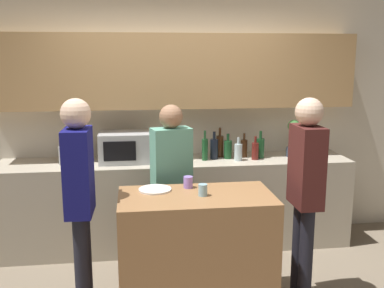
% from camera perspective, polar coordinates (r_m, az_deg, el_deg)
% --- Properties ---
extents(back_wall, '(6.40, 0.40, 2.70)m').
position_cam_1_polar(back_wall, '(4.79, -2.37, 5.84)').
color(back_wall, beige).
rests_on(back_wall, ground_plane).
extents(back_counter, '(3.60, 0.62, 0.92)m').
position_cam_1_polar(back_counter, '(4.75, -1.97, -7.51)').
color(back_counter, '#B7AD99').
rests_on(back_counter, ground_plane).
extents(kitchen_island, '(1.19, 0.63, 0.93)m').
position_cam_1_polar(kitchen_island, '(3.63, 0.52, -13.52)').
color(kitchen_island, '#996B42').
rests_on(kitchen_island, ground_plane).
extents(microwave, '(0.52, 0.39, 0.30)m').
position_cam_1_polar(microwave, '(4.59, -8.48, -0.39)').
color(microwave, '#B7BABC').
rests_on(microwave, back_counter).
extents(toaster, '(0.26, 0.16, 0.18)m').
position_cam_1_polar(toaster, '(4.64, -14.85, -1.26)').
color(toaster, silver).
rests_on(toaster, back_counter).
extents(potted_plant, '(0.14, 0.14, 0.40)m').
position_cam_1_polar(potted_plant, '(4.88, 12.74, 0.72)').
color(potted_plant, '#333D4C').
rests_on(potted_plant, back_counter).
extents(bottle_0, '(0.06, 0.06, 0.31)m').
position_cam_1_polar(bottle_0, '(4.60, 1.64, -0.63)').
color(bottle_0, '#194723').
rests_on(bottle_0, back_counter).
extents(bottle_1, '(0.08, 0.08, 0.29)m').
position_cam_1_polar(bottle_1, '(4.67, 2.82, -0.57)').
color(bottle_1, black).
rests_on(bottle_1, back_counter).
extents(bottle_2, '(0.08, 0.08, 0.31)m').
position_cam_1_polar(bottle_2, '(4.76, 3.55, -0.22)').
color(bottle_2, '#472814').
rests_on(bottle_2, back_counter).
extents(bottle_3, '(0.08, 0.08, 0.26)m').
position_cam_1_polar(bottle_3, '(4.70, 4.57, -0.64)').
color(bottle_3, '#194723').
rests_on(bottle_3, back_counter).
extents(bottle_4, '(0.08, 0.08, 0.24)m').
position_cam_1_polar(bottle_4, '(4.62, 5.89, -0.99)').
color(bottle_4, silver).
rests_on(bottle_4, back_counter).
extents(bottle_5, '(0.07, 0.07, 0.26)m').
position_cam_1_polar(bottle_5, '(4.78, 6.62, -0.50)').
color(bottle_5, '#472814').
rests_on(bottle_5, back_counter).
extents(bottle_6, '(0.07, 0.07, 0.24)m').
position_cam_1_polar(bottle_6, '(4.68, 8.03, -0.84)').
color(bottle_6, maroon).
rests_on(bottle_6, back_counter).
extents(bottle_7, '(0.08, 0.08, 0.29)m').
position_cam_1_polar(bottle_7, '(4.76, 8.67, -0.46)').
color(bottle_7, '#194723').
rests_on(bottle_7, back_counter).
extents(plate_on_island, '(0.26, 0.26, 0.01)m').
position_cam_1_polar(plate_on_island, '(3.59, -4.71, -5.78)').
color(plate_on_island, white).
rests_on(plate_on_island, kitchen_island).
extents(cup_0, '(0.07, 0.07, 0.09)m').
position_cam_1_polar(cup_0, '(3.43, 1.38, -5.86)').
color(cup_0, '#8DBDCF').
rests_on(cup_0, kitchen_island).
extents(cup_1, '(0.08, 0.08, 0.09)m').
position_cam_1_polar(cup_1, '(3.63, -0.55, -4.87)').
color(cup_1, '#9D79DD').
rests_on(cup_1, kitchen_island).
extents(person_left, '(0.38, 0.27, 1.57)m').
position_cam_1_polar(person_left, '(4.00, -2.62, -4.17)').
color(person_left, black).
rests_on(person_left, ground_plane).
extents(person_center, '(0.22, 0.35, 1.69)m').
position_cam_1_polar(person_center, '(3.46, -14.10, -5.61)').
color(person_center, black).
rests_on(person_center, ground_plane).
extents(person_right, '(0.22, 0.34, 1.67)m').
position_cam_1_polar(person_right, '(3.67, 14.24, -4.81)').
color(person_right, black).
rests_on(person_right, ground_plane).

